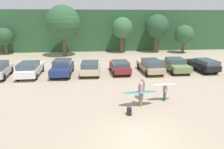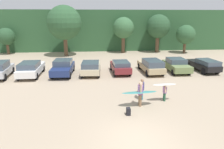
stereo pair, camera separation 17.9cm
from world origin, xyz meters
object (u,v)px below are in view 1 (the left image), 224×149
surfboard_teal (140,92)px  backpack_dropped (129,111)px  parked_car_tan (151,65)px  surfboard_white (165,84)px  parked_car_white (30,69)px  person_child (165,91)px  parked_car_champagne (90,67)px  person_adult (141,92)px  parked_car_navy (62,67)px  parked_car_maroon (120,66)px  parked_car_olive_green (176,65)px  parked_car_black (203,64)px  person_companion (142,88)px

surfboard_teal → backpack_dropped: surfboard_teal is taller
parked_car_tan → surfboard_white: (-1.21, -7.61, 0.46)m
parked_car_tan → surfboard_teal: size_ratio=1.91×
parked_car_white → person_child: size_ratio=3.81×
parked_car_champagne → person_adult: bearing=-154.4°
parked_car_navy → surfboard_white: (8.09, -7.73, 0.45)m
parked_car_maroon → parked_car_tan: (3.30, -0.17, 0.05)m
parked_car_olive_green → parked_car_black: bearing=-93.8°
parked_car_maroon → parked_car_olive_green: size_ratio=0.98×
surfboard_teal → parked_car_champagne: bearing=-72.2°
parked_car_white → parked_car_champagne: bearing=-91.8°
parked_car_black → backpack_dropped: parked_car_black is taller
parked_car_tan → parked_car_black: (5.96, 0.05, -0.03)m
surfboard_teal → backpack_dropped: 1.70m
parked_car_white → parked_car_champagne: parked_car_white is taller
parked_car_black → parked_car_tan: bearing=86.0°
parked_car_white → parked_car_maroon: parked_car_white is taller
parked_car_olive_green → person_companion: size_ratio=2.73×
person_companion → backpack_dropped: 2.85m
parked_car_black → person_companion: size_ratio=2.92×
parked_car_maroon → surfboard_white: parked_car_maroon is taller
parked_car_navy → parked_car_black: 15.26m
parked_car_black → surfboard_teal: 12.33m
parked_car_navy → surfboard_teal: size_ratio=1.87×
parked_car_black → surfboard_white: 10.50m
parked_car_black → surfboard_teal: size_ratio=1.84×
person_child → person_companion: 1.63m
parked_car_champagne → surfboard_teal: size_ratio=1.66×
parked_car_white → surfboard_white: bearing=-124.9°
parked_car_champagne → parked_car_maroon: size_ratio=0.99×
parked_car_tan → backpack_dropped: parked_car_tan is taller
parked_car_white → parked_car_black: bearing=-90.8°
parked_car_white → person_child: bearing=-124.4°
parked_car_champagne → parked_car_tan: 6.44m
parked_car_navy → surfboard_white: size_ratio=2.57×
parked_car_olive_green → person_child: parked_car_olive_green is taller
parked_car_white → surfboard_white: size_ratio=2.66×
parked_car_champagne → parked_car_black: 12.40m
surfboard_white → backpack_dropped: bearing=30.0°
person_companion → surfboard_white: 1.62m
surfboard_teal → backpack_dropped: (-0.93, -1.20, -0.76)m
parked_car_black → person_companion: bearing=125.0°
person_adult → surfboard_teal: size_ratio=0.70×
parked_car_white → parked_car_navy: parked_car_navy is taller
surfboard_teal → surfboard_white: 2.06m
parked_car_black → backpack_dropped: 13.84m
parked_car_white → person_adult: person_adult is taller
parked_car_champagne → surfboard_teal: 8.77m
person_adult → person_child: 2.06m
parked_car_maroon → parked_car_black: bearing=-93.0°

